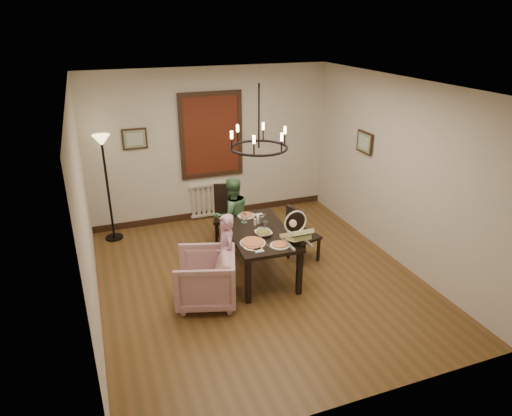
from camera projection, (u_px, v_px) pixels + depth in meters
room_shell at (250, 182)px, 6.51m from camera, size 4.51×5.00×2.81m
dining_table at (259, 236)px, 6.66m from camera, size 0.93×1.56×0.71m
chair_far at (227, 215)px, 7.68m from camera, size 0.55×0.55×0.99m
chair_right at (304, 233)px, 7.10m from camera, size 0.50×0.50×0.93m
armchair at (206, 278)px, 6.08m from camera, size 1.00×0.98×0.73m
elderly_woman at (226, 259)px, 6.32m from camera, size 0.24×0.35×0.95m
seated_man at (232, 222)px, 7.35m from camera, size 0.56×0.46×1.06m
baby_bouncer at (297, 232)px, 6.21m from camera, size 0.38×0.50×0.32m
salad_bowl at (263, 233)px, 6.47m from camera, size 0.29×0.29×0.07m
pizza_platter at (253, 242)px, 6.24m from camera, size 0.35×0.35×0.04m
drinking_glass at (266, 225)px, 6.61m from camera, size 0.08×0.08×0.15m
window_blinds at (211, 135)px, 8.24m from camera, size 1.00×0.03×1.40m
radiator at (214, 199)px, 8.74m from camera, size 0.92×0.12×0.62m
picture_back at (135, 139)px, 7.79m from camera, size 0.42×0.03×0.36m
picture_right at (365, 142)px, 7.58m from camera, size 0.03×0.42×0.36m
floor_lamp at (108, 190)px, 7.63m from camera, size 0.30×0.30×1.80m
chandelier at (259, 148)px, 6.15m from camera, size 0.80×0.80×0.04m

